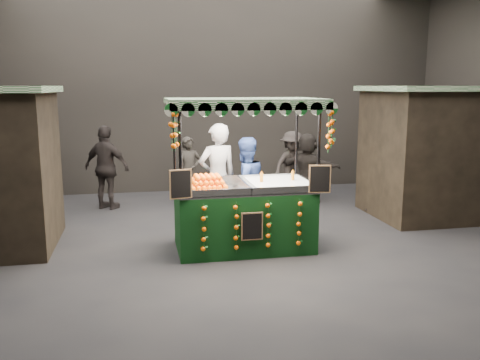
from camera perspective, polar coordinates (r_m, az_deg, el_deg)
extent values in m
plane|color=black|center=(8.24, 0.53, -7.91)|extent=(12.00, 12.00, 0.00)
cube|color=black|center=(12.75, -4.18, 10.01)|extent=(12.00, 0.10, 5.00)
cube|color=black|center=(3.11, 20.28, 8.02)|extent=(12.00, 0.10, 5.00)
cube|color=black|center=(11.04, 21.79, 2.71)|extent=(2.80, 2.00, 2.50)
cube|color=#115019|center=(10.95, 22.25, 9.46)|extent=(3.00, 2.20, 0.10)
cube|color=black|center=(8.24, 0.40, -4.38)|extent=(2.14, 1.17, 0.97)
cube|color=#B8BBBF|center=(8.12, 0.41, -0.93)|extent=(2.14, 1.17, 0.04)
cylinder|color=black|center=(7.40, -6.61, -0.75)|extent=(0.05, 0.05, 2.33)
cylinder|color=black|center=(7.85, 8.69, -0.16)|extent=(0.05, 0.05, 2.33)
cylinder|color=black|center=(8.49, -7.25, 0.68)|extent=(0.05, 0.05, 2.33)
cylinder|color=black|center=(8.88, 6.25, 1.13)|extent=(0.05, 0.05, 2.33)
cube|color=#115019|center=(7.97, 0.42, 8.84)|extent=(2.38, 1.41, 0.08)
cube|color=silver|center=(8.25, 4.37, -0.38)|extent=(0.95, 1.05, 0.08)
cube|color=black|center=(7.34, -6.65, -0.47)|extent=(0.33, 0.09, 0.43)
cube|color=black|center=(7.79, 8.92, 0.12)|extent=(0.33, 0.09, 0.43)
cube|color=black|center=(7.64, 1.36, -5.20)|extent=(0.33, 0.02, 0.43)
imported|color=gray|center=(9.13, -2.53, 0.24)|extent=(0.81, 0.63, 1.95)
imported|color=navy|center=(9.15, 0.57, -0.52)|extent=(1.01, 0.90, 1.70)
imported|color=#2C2824|center=(11.33, -5.69, 1.04)|extent=(0.61, 0.46, 1.50)
imported|color=black|center=(10.83, 16.25, 0.95)|extent=(1.08, 1.00, 1.77)
imported|color=black|center=(11.17, -14.68, 1.35)|extent=(1.12, 0.91, 1.79)
imported|color=#2B2623|center=(11.83, 5.85, 1.63)|extent=(1.17, 0.93, 1.58)
imported|color=black|center=(11.50, 7.52, 1.33)|extent=(1.38, 1.35, 1.58)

